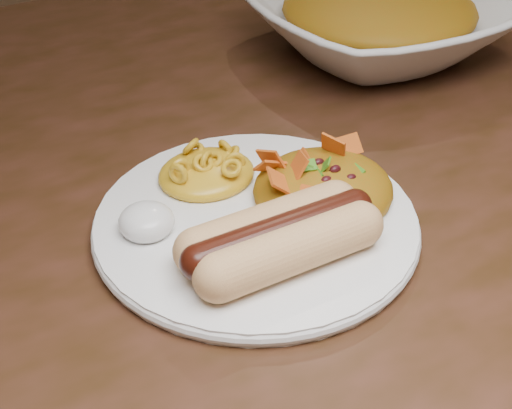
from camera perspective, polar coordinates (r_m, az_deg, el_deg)
table at (r=0.63m, az=-7.54°, el=-5.34°), size 1.60×0.90×0.75m
plate at (r=0.51m, az=-0.00°, el=-1.45°), size 0.25×0.25×0.01m
hotdog at (r=0.46m, az=1.98°, el=-2.57°), size 0.12×0.07×0.03m
mac_and_cheese at (r=0.54m, az=-4.02°, el=3.39°), size 0.09×0.08×0.03m
sour_cream at (r=0.49m, az=-8.80°, el=-1.00°), size 0.05×0.05×0.02m
taco_salad at (r=0.52m, az=5.46°, el=2.19°), size 0.11×0.10×0.05m
serving_bowl at (r=0.79m, az=9.71°, el=14.18°), size 0.28×0.28×0.07m
bowl_filling at (r=0.78m, az=9.84°, el=15.37°), size 0.22×0.22×0.05m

